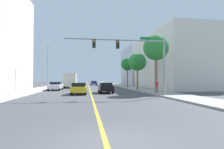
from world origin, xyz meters
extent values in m
plane|color=#47474C|center=(0.00, 42.00, 0.00)|extent=(192.00, 192.00, 0.00)
cube|color=beige|center=(-8.86, 42.00, 0.07)|extent=(3.55, 168.00, 0.15)
cube|color=#9E9B93|center=(8.86, 42.00, 0.07)|extent=(3.55, 168.00, 0.15)
cube|color=yellow|center=(0.00, 42.00, 0.00)|extent=(0.16, 144.00, 0.01)
cube|color=silver|center=(17.30, 29.78, 5.40)|extent=(10.88, 21.06, 10.81)
cube|color=silver|center=(18.19, 51.06, 5.98)|extent=(12.65, 16.48, 11.97)
cylinder|color=gray|center=(7.48, 12.76, 3.17)|extent=(0.20, 0.20, 6.05)
cylinder|color=gray|center=(2.38, 12.76, 5.79)|extent=(10.22, 0.14, 0.14)
cube|color=black|center=(2.55, 12.76, 5.34)|extent=(0.32, 0.24, 0.84)
sphere|color=orange|center=(2.55, 12.62, 5.59)|extent=(0.20, 0.20, 0.20)
cube|color=black|center=(0.16, 12.76, 5.34)|extent=(0.32, 0.24, 0.84)
sphere|color=orange|center=(0.16, 12.62, 5.59)|extent=(0.20, 0.20, 0.20)
cube|color=#147233|center=(5.44, 12.76, 6.04)|extent=(1.10, 0.04, 0.28)
cylinder|color=gray|center=(-7.58, 28.83, 4.29)|extent=(0.16, 0.16, 8.28)
cube|color=beige|center=(-7.58, 28.83, 8.58)|extent=(0.56, 0.28, 0.20)
cylinder|color=brown|center=(8.19, 16.72, 3.00)|extent=(0.35, 0.35, 5.70)
sphere|color=#287F33|center=(8.19, 16.72, 5.85)|extent=(3.24, 3.24, 3.24)
cone|color=#287F33|center=(9.16, 16.74, 5.65)|extent=(0.47, 1.66, 1.32)
cone|color=#287F33|center=(8.60, 17.60, 5.65)|extent=(1.75, 1.15, 1.57)
cone|color=#287F33|center=(7.53, 17.43, 5.65)|extent=(1.51, 1.56, 1.61)
cone|color=#287F33|center=(7.35, 16.24, 5.65)|extent=(1.00, 1.37, 1.73)
cone|color=#287F33|center=(8.40, 15.77, 5.65)|extent=(1.61, 0.74, 1.55)
cylinder|color=brown|center=(7.83, 23.91, 2.44)|extent=(0.29, 0.29, 4.59)
sphere|color=#287F33|center=(7.83, 23.91, 4.74)|extent=(2.94, 2.94, 2.94)
cone|color=#287F33|center=(8.71, 23.89, 4.54)|extent=(0.47, 1.48, 1.29)
cone|color=#287F33|center=(8.37, 24.61, 4.54)|extent=(1.15, 0.99, 1.66)
cone|color=#287F33|center=(7.51, 24.74, 4.54)|extent=(1.52, 0.95, 1.30)
cone|color=#287F33|center=(6.95, 23.87, 4.54)|extent=(0.48, 1.19, 1.38)
cone|color=#287F33|center=(7.55, 23.08, 4.54)|extent=(1.42, 0.81, 1.66)
cone|color=#287F33|center=(8.22, 23.13, 4.54)|extent=(1.34, 0.92, 1.57)
cylinder|color=brown|center=(7.77, 31.11, 2.55)|extent=(0.28, 0.28, 4.80)
sphere|color=#1E6B28|center=(7.77, 31.11, 4.95)|extent=(2.60, 2.60, 2.60)
cone|color=#1E6B28|center=(8.55, 31.15, 4.75)|extent=(0.49, 1.21, 1.23)
cone|color=#1E6B28|center=(7.88, 31.88, 4.75)|extent=(1.17, 0.56, 1.37)
cone|color=#1E6B28|center=(6.99, 31.05, 4.75)|extent=(0.53, 1.41, 1.16)
cone|color=#1E6B28|center=(7.63, 30.34, 4.75)|extent=(1.20, 0.61, 1.17)
cube|color=black|center=(1.95, 18.90, 0.65)|extent=(1.78, 4.08, 0.66)
cube|color=black|center=(1.95, 18.69, 1.18)|extent=(1.55, 2.10, 0.41)
cylinder|color=black|center=(1.17, 20.38, 0.32)|extent=(0.23, 0.64, 0.64)
cylinder|color=black|center=(2.71, 20.39, 0.32)|extent=(0.23, 0.64, 0.64)
cylinder|color=black|center=(1.19, 17.42, 0.32)|extent=(0.23, 0.64, 0.64)
cylinder|color=black|center=(2.74, 17.43, 0.32)|extent=(0.23, 0.64, 0.64)
cube|color=gold|center=(-1.44, 17.39, 0.64)|extent=(1.85, 4.27, 0.63)
cube|color=black|center=(-1.45, 17.06, 1.18)|extent=(1.60, 2.11, 0.46)
cylinder|color=black|center=(-2.21, 18.97, 0.32)|extent=(0.23, 0.64, 0.64)
cylinder|color=black|center=(-0.63, 18.95, 0.32)|extent=(0.23, 0.64, 0.64)
cylinder|color=black|center=(-2.26, 15.83, 0.32)|extent=(0.23, 0.64, 0.64)
cylinder|color=black|center=(-0.68, 15.80, 0.32)|extent=(0.23, 0.64, 0.64)
cube|color=#1E389E|center=(1.73, 53.00, 0.61)|extent=(1.96, 4.61, 0.58)
cube|color=black|center=(1.74, 52.68, 1.11)|extent=(1.67, 2.20, 0.42)
cylinder|color=black|center=(0.87, 54.71, 0.32)|extent=(0.24, 0.65, 0.64)
cylinder|color=black|center=(2.50, 54.76, 0.32)|extent=(0.24, 0.65, 0.64)
cylinder|color=black|center=(0.96, 51.25, 0.32)|extent=(0.24, 0.65, 0.64)
cylinder|color=black|center=(2.59, 51.30, 0.32)|extent=(0.24, 0.65, 0.64)
cube|color=white|center=(-5.62, 25.87, 0.66)|extent=(1.95, 4.32, 0.67)
cube|color=black|center=(-5.61, 26.12, 1.20)|extent=(1.67, 1.99, 0.41)
cylinder|color=black|center=(-4.84, 24.26, 0.32)|extent=(0.24, 0.65, 0.64)
cylinder|color=black|center=(-6.48, 24.30, 0.32)|extent=(0.24, 0.65, 0.64)
cylinder|color=black|center=(-4.76, 27.44, 0.32)|extent=(0.24, 0.65, 0.64)
cylinder|color=black|center=(-6.40, 27.48, 0.32)|extent=(0.24, 0.65, 0.64)
cube|color=silver|center=(-3.98, 37.80, 1.25)|extent=(2.42, 2.22, 1.60)
cube|color=beige|center=(-3.94, 33.89, 1.79)|extent=(2.46, 5.66, 2.68)
cylinder|color=black|center=(-5.03, 37.79, 0.45)|extent=(0.29, 0.90, 0.90)
cylinder|color=black|center=(-2.93, 37.82, 0.45)|extent=(0.29, 0.90, 0.90)
cylinder|color=black|center=(-4.98, 32.47, 0.45)|extent=(0.29, 0.90, 0.90)
cylinder|color=black|center=(-2.88, 32.49, 0.45)|extent=(0.29, 0.90, 0.90)
cylinder|color=#726651|center=(7.98, 16.04, 0.54)|extent=(0.32, 0.32, 0.78)
cylinder|color=#B23338|center=(7.98, 16.04, 1.24)|extent=(0.38, 0.38, 0.62)
sphere|color=tan|center=(7.98, 16.04, 1.65)|extent=(0.21, 0.21, 0.21)
camera|label=1|loc=(-0.55, -4.91, 1.80)|focal=28.70mm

